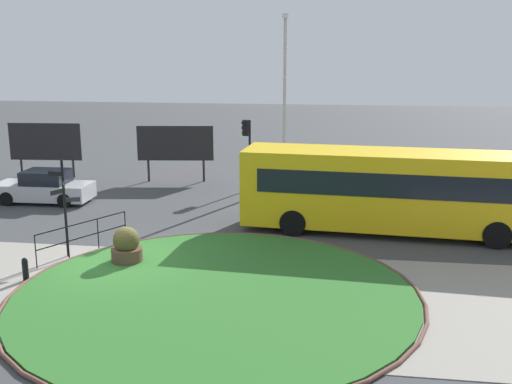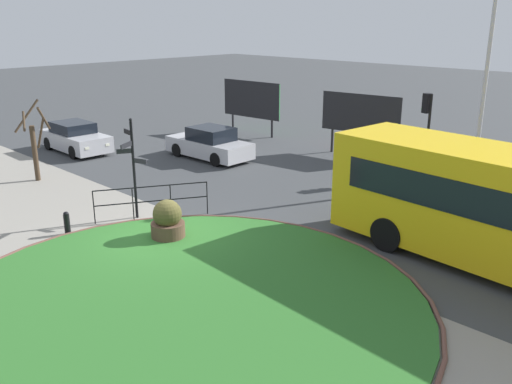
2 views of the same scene
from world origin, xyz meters
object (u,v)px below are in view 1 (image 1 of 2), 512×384
at_px(bus_yellow, 393,190).
at_px(billboard_right, 45,142).
at_px(lamppost_tall, 285,97).
at_px(car_near_lane, 44,188).
at_px(traffic_light_near, 247,139).
at_px(signpost_directional, 64,202).
at_px(planter_near_signpost, 127,247).
at_px(billboard_left, 175,144).
at_px(bollard_foreground, 25,269).

distance_m(bus_yellow, billboard_right, 19.67).
bearing_deg(lamppost_tall, car_near_lane, -155.06).
bearing_deg(traffic_light_near, car_near_lane, 36.15).
distance_m(signpost_directional, planter_near_signpost, 2.62).
distance_m(bus_yellow, billboard_left, 13.26).
relative_size(bollard_foreground, lamppost_tall, 0.09).
relative_size(traffic_light_near, planter_near_signpost, 2.80).
bearing_deg(lamppost_tall, billboard_left, 176.48).
xyz_separation_m(lamppost_tall, planter_near_signpost, (-3.98, -12.31, -4.01)).
relative_size(car_near_lane, traffic_light_near, 1.27).
bearing_deg(bus_yellow, planter_near_signpost, 32.67).
xyz_separation_m(billboard_right, planter_near_signpost, (9.13, -12.76, -1.37)).
xyz_separation_m(signpost_directional, planter_near_signpost, (2.22, -0.35, -1.35)).
xyz_separation_m(traffic_light_near, billboard_left, (-4.04, 1.40, -0.57)).
relative_size(bus_yellow, traffic_light_near, 3.29).
distance_m(bollard_foreground, car_near_lane, 10.20).
relative_size(bus_yellow, lamppost_tall, 1.35).
xyz_separation_m(car_near_lane, planter_near_signpost, (6.60, -7.40, -0.12)).
distance_m(billboard_left, planter_near_signpost, 12.88).
xyz_separation_m(bollard_foreground, lamppost_tall, (6.48, 14.25, 4.19)).
distance_m(signpost_directional, bollard_foreground, 2.77).
xyz_separation_m(bollard_foreground, bus_yellow, (11.36, 6.73, 1.30)).
bearing_deg(signpost_directional, traffic_light_near, 67.79).
xyz_separation_m(bus_yellow, billboard_left, (-10.66, 7.88, 0.31)).
bearing_deg(traffic_light_near, bus_yellow, 148.08).
distance_m(signpost_directional, car_near_lane, 8.38).
bearing_deg(bollard_foreground, signpost_directional, 82.95).
bearing_deg(lamppost_tall, billboard_right, 178.03).
distance_m(signpost_directional, traffic_light_near, 11.81).
xyz_separation_m(car_near_lane, lamppost_tall, (10.57, 4.92, 3.89)).
xyz_separation_m(traffic_light_near, billboard_right, (-11.36, 1.49, -0.64)).
height_order(bus_yellow, car_near_lane, bus_yellow).
bearing_deg(bollard_foreground, car_near_lane, 113.64).
height_order(traffic_light_near, billboard_right, traffic_light_near).
bearing_deg(lamppost_tall, planter_near_signpost, -107.89).
bearing_deg(billboard_left, billboard_right, 171.56).
relative_size(car_near_lane, lamppost_tall, 0.52).
distance_m(car_near_lane, lamppost_tall, 12.29).
distance_m(bus_yellow, car_near_lane, 15.69).
xyz_separation_m(traffic_light_near, planter_near_signpost, (-2.23, -11.27, -2.01)).
height_order(signpost_directional, bus_yellow, signpost_directional).
height_order(signpost_directional, billboard_left, signpost_directional).
bearing_deg(signpost_directional, billboard_right, 119.09).
bearing_deg(car_near_lane, bollard_foreground, 112.52).
height_order(car_near_lane, traffic_light_near, traffic_light_near).
relative_size(bollard_foreground, car_near_lane, 0.17).
bearing_deg(signpost_directional, bollard_foreground, -97.05).
distance_m(bus_yellow, lamppost_tall, 9.41).
bearing_deg(bollard_foreground, bus_yellow, 30.66).
bearing_deg(planter_near_signpost, bus_yellow, 28.45).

